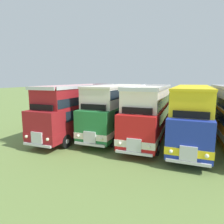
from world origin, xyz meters
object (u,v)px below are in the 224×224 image
Objects in this scene: bus_first_in_row at (81,108)px; bus_second_in_row at (115,108)px; bus_fourth_in_row at (191,113)px; bus_third_in_row at (149,112)px.

bus_first_in_row reaches higher than bus_second_in_row.
bus_fourth_in_row is at bearing -5.60° from bus_second_in_row.
bus_fourth_in_row is at bearing 1.68° from bus_third_in_row.
bus_third_in_row is at bearing -178.32° from bus_fourth_in_row.
bus_first_in_row is at bearing -179.67° from bus_fourth_in_row.
bus_second_in_row is 0.95× the size of bus_fourth_in_row.
bus_third_in_row is 0.92× the size of bus_fourth_in_row.
bus_fourth_in_row is (6.42, -0.63, 0.00)m from bus_second_in_row.
bus_second_in_row is at bearing 167.29° from bus_third_in_row.
bus_second_in_row is 6.45m from bus_fourth_in_row.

